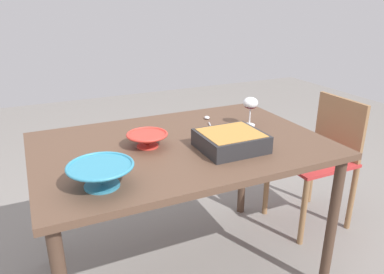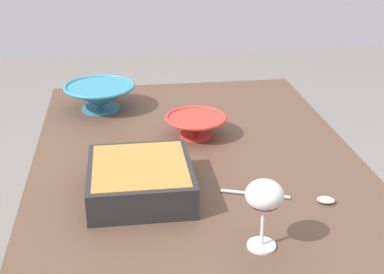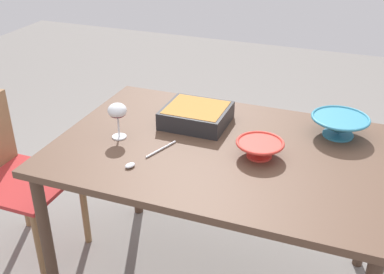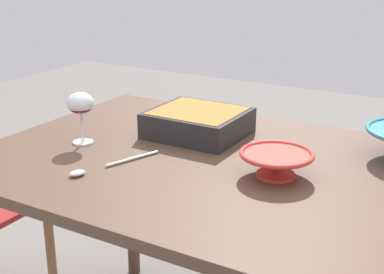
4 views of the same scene
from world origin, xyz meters
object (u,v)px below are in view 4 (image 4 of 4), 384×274
object	(u,v)px
casserole_dish	(198,121)
small_bowl	(276,162)
dining_table	(223,189)
wine_glass	(81,106)
serving_spoon	(99,167)

from	to	relation	value
casserole_dish	small_bowl	xyz separation A→B (m)	(-0.34, 0.19, -0.01)
casserole_dish	small_bowl	distance (m)	0.38
dining_table	wine_glass	distance (m)	0.48
dining_table	serving_spoon	xyz separation A→B (m)	(0.26, 0.21, 0.09)
dining_table	wine_glass	xyz separation A→B (m)	(0.44, 0.07, 0.20)
wine_glass	serving_spoon	distance (m)	0.25
dining_table	wine_glass	bearing A→B (deg)	9.70
small_bowl	dining_table	bearing A→B (deg)	-6.59
dining_table	wine_glass	size ratio (longest dim) A/B	8.67
casserole_dish	serving_spoon	distance (m)	0.39
casserole_dish	small_bowl	size ratio (longest dim) A/B	1.47
serving_spoon	casserole_dish	bearing A→B (deg)	-102.37
small_bowl	serving_spoon	distance (m)	0.46
casserole_dish	serving_spoon	world-z (taller)	casserole_dish
dining_table	small_bowl	size ratio (longest dim) A/B	7.14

